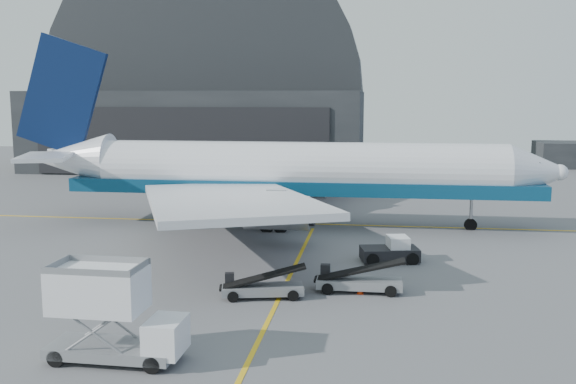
# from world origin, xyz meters

# --- Properties ---
(ground) EXTENTS (200.00, 200.00, 0.00)m
(ground) POSITION_xyz_m (0.00, 0.00, 0.00)
(ground) COLOR #565659
(ground) RESTS_ON ground
(taxi_lines) EXTENTS (80.00, 42.12, 0.02)m
(taxi_lines) POSITION_xyz_m (0.00, 12.67, 0.01)
(taxi_lines) COLOR yellow
(taxi_lines) RESTS_ON ground
(hangar) EXTENTS (50.00, 28.30, 28.00)m
(hangar) POSITION_xyz_m (-22.00, 64.95, 9.54)
(hangar) COLOR black
(hangar) RESTS_ON ground
(airliner) EXTENTS (48.30, 46.84, 16.95)m
(airliner) POSITION_xyz_m (-3.14, 19.28, 4.74)
(airliner) COLOR white
(airliner) RESTS_ON ground
(catering_truck) EXTENTS (5.92, 2.38, 4.04)m
(catering_truck) POSITION_xyz_m (-5.81, -10.77, 2.04)
(catering_truck) COLOR gray
(catering_truck) RESTS_ON ground
(pushback_tug) EXTENTS (4.19, 2.92, 1.78)m
(pushback_tug) POSITION_xyz_m (6.40, 7.79, 0.67)
(pushback_tug) COLOR black
(pushback_tug) RESTS_ON ground
(belt_loader_a) EXTENTS (4.97, 2.47, 1.85)m
(belt_loader_a) POSITION_xyz_m (-0.99, -1.30, 0.57)
(belt_loader_a) COLOR gray
(belt_loader_a) RESTS_ON ground
(belt_loader_b) EXTENTS (5.24, 1.88, 2.00)m
(belt_loader_b) POSITION_xyz_m (4.35, 0.56, 0.62)
(belt_loader_b) COLOR gray
(belt_loader_b) RESTS_ON ground
(traffic_cone) EXTENTS (0.37, 0.37, 0.53)m
(traffic_cone) POSITION_xyz_m (4.49, 0.14, 0.25)
(traffic_cone) COLOR #F83407
(traffic_cone) RESTS_ON ground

